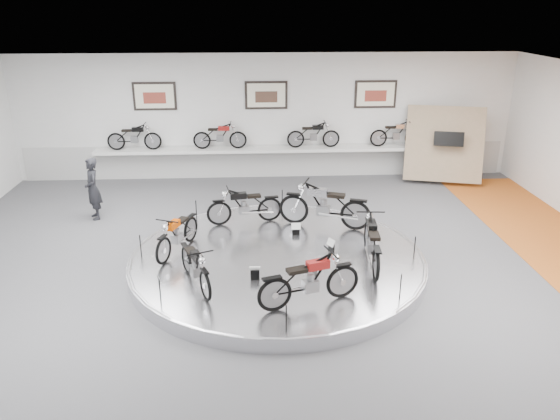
{
  "coord_description": "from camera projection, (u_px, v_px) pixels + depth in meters",
  "views": [
    {
      "loc": [
        -0.55,
        -10.44,
        5.47
      ],
      "look_at": [
        0.08,
        0.6,
        1.24
      ],
      "focal_mm": 35.0,
      "sensor_mm": 36.0,
      "label": 1
    }
  ],
  "objects": [
    {
      "name": "bike_f",
      "position": [
        372.0,
        242.0,
        11.29
      ],
      "size": [
        0.77,
        1.8,
        1.03
      ],
      "primitive_type": null,
      "rotation": [
        0.0,
        0.0,
        7.77
      ],
      "color": "black",
      "rests_on": "display_platform"
    },
    {
      "name": "shelf_bike_c",
      "position": [
        313.0,
        136.0,
        17.54
      ],
      "size": [
        1.22,
        0.43,
        0.73
      ],
      "primitive_type": null,
      "color": "black",
      "rests_on": "shelf"
    },
    {
      "name": "ceiling",
      "position": [
        278.0,
        85.0,
        10.29
      ],
      "size": [
        16.0,
        16.0,
        0.0
      ],
      "primitive_type": "plane",
      "rotation": [
        3.14,
        0.0,
        0.0
      ],
      "color": "white",
      "rests_on": "wall_back"
    },
    {
      "name": "display_platform",
      "position": [
        277.0,
        261.0,
        11.95
      ],
      "size": [
        6.4,
        6.4,
        0.3
      ],
      "primitive_type": "cylinder",
      "color": "silver",
      "rests_on": "floor"
    },
    {
      "name": "poster_center",
      "position": [
        266.0,
        95.0,
        17.24
      ],
      "size": [
        1.35,
        0.06,
        0.88
      ],
      "primitive_type": "cube",
      "color": "white",
      "rests_on": "wall_back"
    },
    {
      "name": "bike_e",
      "position": [
        309.0,
        280.0,
        9.79
      ],
      "size": [
        1.79,
        1.08,
        0.99
      ],
      "primitive_type": null,
      "rotation": [
        0.0,
        0.0,
        6.59
      ],
      "color": "maroon",
      "rests_on": "display_platform"
    },
    {
      "name": "bike_c",
      "position": [
        177.0,
        233.0,
        11.88
      ],
      "size": [
        1.08,
        1.63,
        0.9
      ],
      "primitive_type": null,
      "rotation": [
        0.0,
        0.0,
        4.33
      ],
      "color": "#D04600",
      "rests_on": "display_platform"
    },
    {
      "name": "platform_rim",
      "position": [
        277.0,
        256.0,
        11.9
      ],
      "size": [
        6.4,
        6.4,
        0.1
      ],
      "primitive_type": "torus",
      "color": "#B2B2BA",
      "rests_on": "display_platform"
    },
    {
      "name": "display_panel",
      "position": [
        444.0,
        144.0,
        17.26
      ],
      "size": [
        2.56,
        1.52,
        2.3
      ],
      "primitive_type": "cube",
      "rotation": [
        -0.35,
        0.0,
        -0.26
      ],
      "color": "#A18469",
      "rests_on": "floor"
    },
    {
      "name": "bike_d",
      "position": [
        195.0,
        265.0,
        10.45
      ],
      "size": [
        1.06,
        1.58,
        0.88
      ],
      "primitive_type": null,
      "rotation": [
        0.0,
        0.0,
        5.11
      ],
      "color": "black",
      "rests_on": "display_platform"
    },
    {
      "name": "floor",
      "position": [
        278.0,
        274.0,
        11.72
      ],
      "size": [
        16.0,
        16.0,
        0.0
      ],
      "primitive_type": "plane",
      "color": "#4C4C4F",
      "rests_on": "ground"
    },
    {
      "name": "wall_back",
      "position": [
        266.0,
        117.0,
        17.53
      ],
      "size": [
        16.0,
        0.0,
        16.0
      ],
      "primitive_type": "plane",
      "rotation": [
        1.57,
        0.0,
        0.0
      ],
      "color": "white",
      "rests_on": "floor"
    },
    {
      "name": "shelf_bike_b",
      "position": [
        220.0,
        138.0,
        17.38
      ],
      "size": [
        1.22,
        0.43,
        0.73
      ],
      "primitive_type": null,
      "color": "maroon",
      "rests_on": "shelf"
    },
    {
      "name": "bike_a",
      "position": [
        324.0,
        205.0,
        13.2
      ],
      "size": [
        2.04,
        1.27,
        1.13
      ],
      "primitive_type": null,
      "rotation": [
        0.0,
        0.0,
        2.81
      ],
      "color": "#B4B4B9",
      "rests_on": "display_platform"
    },
    {
      "name": "bike_b",
      "position": [
        245.0,
        205.0,
        13.45
      ],
      "size": [
        1.67,
        0.83,
        0.94
      ],
      "primitive_type": null,
      "rotation": [
        0.0,
        0.0,
        3.31
      ],
      "color": "black",
      "rests_on": "display_platform"
    },
    {
      "name": "poster_right",
      "position": [
        376.0,
        94.0,
        17.43
      ],
      "size": [
        1.35,
        0.06,
        0.88
      ],
      "primitive_type": "cube",
      "color": "white",
      "rests_on": "wall_back"
    },
    {
      "name": "dado_band",
      "position": [
        267.0,
        161.0,
        18.03
      ],
      "size": [
        15.68,
        0.04,
        1.1
      ],
      "primitive_type": "cube",
      "color": "#BCBCBA",
      "rests_on": "floor"
    },
    {
      "name": "visitor",
      "position": [
        93.0,
        189.0,
        14.43
      ],
      "size": [
        0.62,
        0.72,
        1.67
      ],
      "primitive_type": "imported",
      "rotation": [
        0.0,
        0.0,
        -1.13
      ],
      "color": "black",
      "rests_on": "floor"
    },
    {
      "name": "shelf",
      "position": [
        267.0,
        150.0,
        17.61
      ],
      "size": [
        11.0,
        0.55,
        0.1
      ],
      "primitive_type": "cube",
      "color": "silver",
      "rests_on": "wall_back"
    },
    {
      "name": "poster_left",
      "position": [
        155.0,
        96.0,
        17.06
      ],
      "size": [
        1.35,
        0.06,
        0.88
      ],
      "primitive_type": "cube",
      "color": "white",
      "rests_on": "wall_back"
    },
    {
      "name": "shelf_bike_d",
      "position": [
        396.0,
        135.0,
        17.68
      ],
      "size": [
        1.22,
        0.43,
        0.73
      ],
      "primitive_type": null,
      "color": "#B4B4B9",
      "rests_on": "shelf"
    },
    {
      "name": "shelf_bike_a",
      "position": [
        134.0,
        139.0,
        17.24
      ],
      "size": [
        1.22,
        0.43,
        0.73
      ],
      "primitive_type": null,
      "color": "black",
      "rests_on": "shelf"
    }
  ]
}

